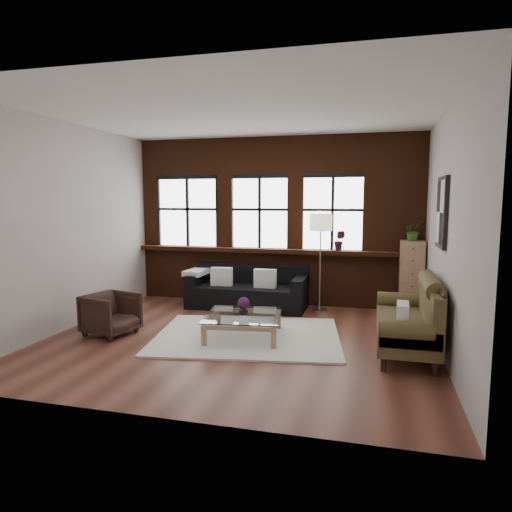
% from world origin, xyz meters
% --- Properties ---
extents(floor, '(5.50, 5.50, 0.00)m').
position_xyz_m(floor, '(0.00, 0.00, 0.00)').
color(floor, '#5A2E21').
rests_on(floor, ground).
extents(ceiling, '(5.50, 5.50, 0.00)m').
position_xyz_m(ceiling, '(0.00, 0.00, 3.20)').
color(ceiling, white).
rests_on(ceiling, ground).
extents(wall_back, '(5.50, 0.00, 5.50)m').
position_xyz_m(wall_back, '(0.00, 2.50, 1.60)').
color(wall_back, beige).
rests_on(wall_back, ground).
extents(wall_front, '(5.50, 0.00, 5.50)m').
position_xyz_m(wall_front, '(0.00, -2.50, 1.60)').
color(wall_front, beige).
rests_on(wall_front, ground).
extents(wall_left, '(0.00, 5.00, 5.00)m').
position_xyz_m(wall_left, '(-2.75, 0.00, 1.60)').
color(wall_left, beige).
rests_on(wall_left, ground).
extents(wall_right, '(0.00, 5.00, 5.00)m').
position_xyz_m(wall_right, '(2.75, 0.00, 1.60)').
color(wall_right, beige).
rests_on(wall_right, ground).
extents(brick_backwall, '(5.50, 0.12, 3.20)m').
position_xyz_m(brick_backwall, '(0.00, 2.44, 1.60)').
color(brick_backwall, '#4C2411').
rests_on(brick_backwall, floor).
extents(sill_ledge, '(5.50, 0.30, 0.08)m').
position_xyz_m(sill_ledge, '(0.00, 2.35, 1.04)').
color(sill_ledge, '#4C2411').
rests_on(sill_ledge, brick_backwall).
extents(window_left, '(1.38, 0.10, 1.50)m').
position_xyz_m(window_left, '(-1.80, 2.45, 1.75)').
color(window_left, black).
rests_on(window_left, brick_backwall).
extents(window_mid, '(1.38, 0.10, 1.50)m').
position_xyz_m(window_mid, '(-0.30, 2.45, 1.75)').
color(window_mid, black).
rests_on(window_mid, brick_backwall).
extents(window_right, '(1.38, 0.10, 1.50)m').
position_xyz_m(window_right, '(1.10, 2.45, 1.75)').
color(window_right, black).
rests_on(window_right, brick_backwall).
extents(wall_poster, '(0.05, 0.74, 0.94)m').
position_xyz_m(wall_poster, '(2.72, 0.30, 1.85)').
color(wall_poster, black).
rests_on(wall_poster, wall_right).
extents(shag_rug, '(2.97, 2.49, 0.03)m').
position_xyz_m(shag_rug, '(0.09, 0.14, 0.01)').
color(shag_rug, white).
rests_on(shag_rug, floor).
extents(dark_sofa, '(2.19, 0.89, 0.79)m').
position_xyz_m(dark_sofa, '(-0.40, 1.90, 0.40)').
color(dark_sofa, black).
rests_on(dark_sofa, floor).
extents(pillow_a, '(0.41, 0.18, 0.34)m').
position_xyz_m(pillow_a, '(-0.87, 1.80, 0.59)').
color(pillow_a, white).
rests_on(pillow_a, dark_sofa).
extents(pillow_b, '(0.40, 0.15, 0.34)m').
position_xyz_m(pillow_b, '(-0.04, 1.80, 0.59)').
color(pillow_b, white).
rests_on(pillow_b, dark_sofa).
extents(vintage_settee, '(0.84, 1.88, 1.00)m').
position_xyz_m(vintage_settee, '(2.30, 0.04, 0.50)').
color(vintage_settee, brown).
rests_on(vintage_settee, floor).
extents(pillow_settee, '(0.16, 0.39, 0.34)m').
position_xyz_m(pillow_settee, '(2.22, -0.53, 0.61)').
color(pillow_settee, white).
rests_on(pillow_settee, vintage_settee).
extents(armchair, '(0.83, 0.81, 0.63)m').
position_xyz_m(armchair, '(-1.93, -0.26, 0.31)').
color(armchair, black).
rests_on(armchair, floor).
extents(coffee_table, '(1.22, 1.22, 0.36)m').
position_xyz_m(coffee_table, '(0.05, 0.06, 0.17)').
color(coffee_table, '#A77F5B').
rests_on(coffee_table, shag_rug).
extents(vase, '(0.16, 0.16, 0.14)m').
position_xyz_m(vase, '(0.05, 0.06, 0.42)').
color(vase, '#B2B2B2').
rests_on(vase, coffee_table).
extents(flowers, '(0.18, 0.18, 0.18)m').
position_xyz_m(flowers, '(0.05, 0.06, 0.52)').
color(flowers, '#49193E').
rests_on(flowers, vase).
extents(drawer_chest, '(0.40, 0.40, 1.31)m').
position_xyz_m(drawer_chest, '(2.52, 2.14, 0.65)').
color(drawer_chest, '#A77F5B').
rests_on(drawer_chest, floor).
extents(potted_plant_top, '(0.39, 0.37, 0.36)m').
position_xyz_m(potted_plant_top, '(2.52, 2.14, 1.48)').
color(potted_plant_top, '#2D5923').
rests_on(potted_plant_top, drawer_chest).
extents(floor_lamp, '(0.40, 0.40, 1.92)m').
position_xyz_m(floor_lamp, '(0.94, 1.98, 0.96)').
color(floor_lamp, '#A5A5A8').
rests_on(floor_lamp, floor).
extents(sill_plant, '(0.24, 0.21, 0.38)m').
position_xyz_m(sill_plant, '(1.25, 2.32, 1.27)').
color(sill_plant, '#49193E').
rests_on(sill_plant, sill_ledge).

